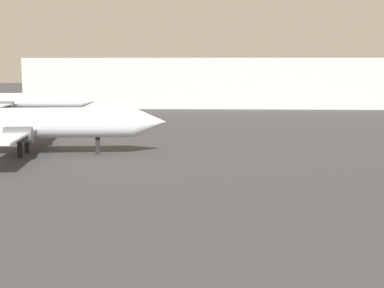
% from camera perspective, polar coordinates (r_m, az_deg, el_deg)
% --- Properties ---
extents(airplane_on_taxiway, '(26.29, 25.33, 9.83)m').
position_cam_1_polar(airplane_on_taxiway, '(58.10, -15.85, 2.04)').
color(airplane_on_taxiway, silver).
rests_on(airplane_on_taxiway, ground_plane).
extents(airplane_distant, '(27.63, 17.51, 9.34)m').
position_cam_1_polar(airplane_distant, '(101.12, -17.36, 4.15)').
color(airplane_distant, white).
rests_on(airplane_distant, ground_plane).
extents(terminal_building, '(76.81, 27.82, 10.49)m').
position_cam_1_polar(terminal_building, '(131.84, 1.55, 6.21)').
color(terminal_building, beige).
rests_on(terminal_building, ground_plane).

